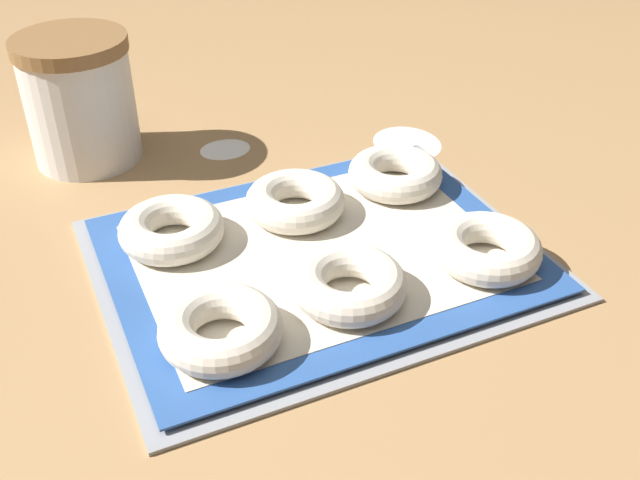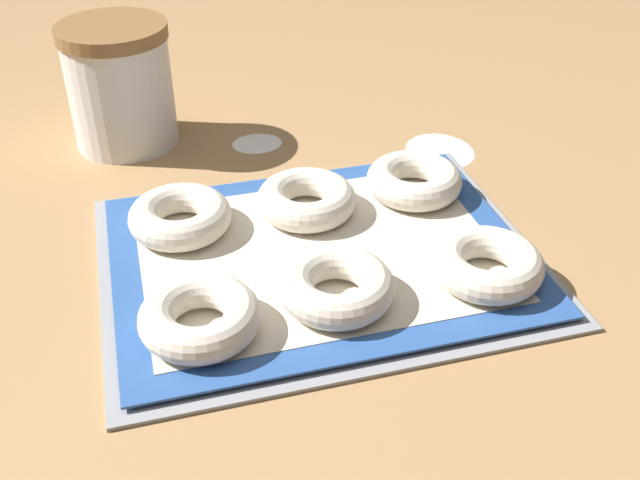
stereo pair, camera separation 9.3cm
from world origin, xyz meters
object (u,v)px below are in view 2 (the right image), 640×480
object	(u,v)px
baking_tray	(320,259)
bagel_front_center	(336,286)
bagel_front_right	(487,264)
bagel_back_center	(306,199)
bagel_back_right	(414,180)
bagel_back_left	(180,216)
flour_canister	(120,85)
bagel_front_left	(200,317)

from	to	relation	value
baking_tray	bagel_front_center	world-z (taller)	bagel_front_center
bagel_front_right	bagel_back_center	distance (m)	0.20
bagel_front_center	bagel_back_right	world-z (taller)	same
bagel_back_center	bagel_back_right	xyz separation A→B (m)	(0.12, 0.01, 0.00)
bagel_back_left	flour_canister	distance (m)	0.24
bagel_front_center	flour_canister	xyz separation A→B (m)	(-0.16, 0.38, 0.05)
bagel_back_right	flour_canister	xyz separation A→B (m)	(-0.29, 0.23, 0.05)
bagel_front_center	bagel_back_center	bearing A→B (deg)	85.75
bagel_back_center	bagel_front_center	bearing A→B (deg)	-94.25
bagel_back_left	flour_canister	size ratio (longest dim) A/B	0.69
bagel_front_right	bagel_back_left	xyz separation A→B (m)	(-0.26, 0.15, 0.00)
bagel_front_center	bagel_front_right	bearing A→B (deg)	-2.13
bagel_front_left	flour_canister	distance (m)	0.40
bagel_front_center	bagel_front_right	xyz separation A→B (m)	(0.14, -0.01, 0.00)
bagel_front_center	baking_tray	bearing A→B (deg)	86.09
baking_tray	bagel_front_right	distance (m)	0.16
bagel_front_right	bagel_back_right	world-z (taller)	same
bagel_front_center	bagel_back_left	distance (m)	0.19
bagel_back_right	flour_canister	size ratio (longest dim) A/B	0.69
bagel_front_left	bagel_front_center	world-z (taller)	same
bagel_front_center	bagel_back_center	world-z (taller)	same
flour_canister	baking_tray	bearing A→B (deg)	-62.20
bagel_front_center	bagel_back_right	bearing A→B (deg)	49.17
bagel_front_left	bagel_back_left	bearing A→B (deg)	89.21
bagel_front_right	bagel_back_right	xyz separation A→B (m)	(-0.01, 0.16, 0.00)
bagel_front_left	bagel_front_center	size ratio (longest dim) A/B	1.00
bagel_front_left	bagel_back_right	bearing A→B (deg)	32.61
baking_tray	flour_canister	world-z (taller)	flour_canister
bagel_back_right	flour_canister	bearing A→B (deg)	141.90
flour_canister	bagel_front_center	bearing A→B (deg)	-67.47
baking_tray	flour_canister	xyz separation A→B (m)	(-0.16, 0.31, 0.07)
baking_tray	bagel_back_center	distance (m)	0.08
flour_canister	bagel_back_right	bearing A→B (deg)	-38.10
bagel_back_left	bagel_back_center	xyz separation A→B (m)	(0.13, -0.00, 0.00)
bagel_front_right	bagel_back_right	bearing A→B (deg)	93.42
baking_tray	bagel_front_center	distance (m)	0.08
bagel_front_right	bagel_back_right	distance (m)	0.16
bagel_back_left	bagel_back_right	xyz separation A→B (m)	(0.25, 0.00, 0.00)
baking_tray	bagel_back_center	world-z (taller)	bagel_back_center
baking_tray	bagel_back_center	bearing A→B (deg)	85.41
baking_tray	bagel_back_left	world-z (taller)	bagel_back_left
baking_tray	bagel_front_left	xyz separation A→B (m)	(-0.13, -0.08, 0.02)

